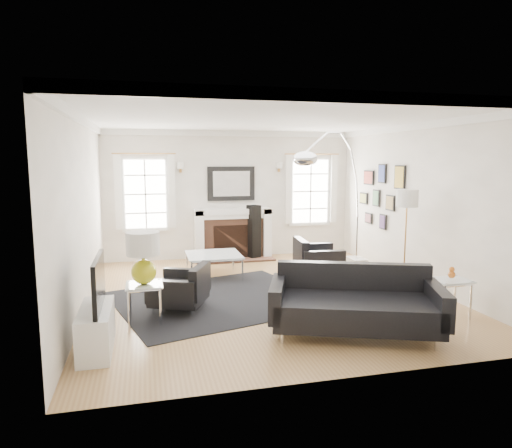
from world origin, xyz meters
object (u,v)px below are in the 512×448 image
object	(u,v)px
fireplace	(233,234)
gourd_lamp	(143,254)
armchair_right	(315,259)
sofa	(355,304)
arc_floor_lamp	(334,198)
armchair_left	(183,289)
coffee_table	(214,256)

from	to	relation	value
fireplace	gourd_lamp	distance (m)	4.15
fireplace	armchair_right	size ratio (longest dim) A/B	1.79
sofa	armchair_right	distance (m)	2.81
arc_floor_lamp	sofa	bearing A→B (deg)	-107.05
armchair_left	gourd_lamp	size ratio (longest dim) A/B	1.47
coffee_table	gourd_lamp	size ratio (longest dim) A/B	1.40
gourd_lamp	fireplace	bearing A→B (deg)	62.50
fireplace	armchair_left	distance (m)	3.56
coffee_table	arc_floor_lamp	bearing A→B (deg)	-20.31
coffee_table	gourd_lamp	xyz separation A→B (m)	(-1.25, -2.15, 0.52)
armchair_left	arc_floor_lamp	distance (m)	3.17
armchair_left	armchair_right	xyz separation A→B (m)	(2.57, 1.35, 0.02)
armchair_right	arc_floor_lamp	bearing A→B (deg)	-60.05
fireplace	armchair_left	size ratio (longest dim) A/B	1.64
fireplace	armchair_right	bearing A→B (deg)	-58.21
sofa	arc_floor_lamp	xyz separation A→B (m)	(0.74, 2.41, 1.12)
sofa	armchair_right	size ratio (longest dim) A/B	2.40
sofa	coffee_table	xyz separation A→B (m)	(-1.31, 3.17, 0.04)
arc_floor_lamp	coffee_table	bearing A→B (deg)	159.69
coffee_table	sofa	bearing A→B (deg)	-67.53
sofa	armchair_left	bearing A→B (deg)	145.17
coffee_table	arc_floor_lamp	size ratio (longest dim) A/B	0.36
sofa	armchair_right	xyz separation A→B (m)	(0.54, 2.76, -0.04)
gourd_lamp	armchair_right	bearing A→B (deg)	29.28
armchair_left	gourd_lamp	distance (m)	0.91
armchair_right	gourd_lamp	size ratio (longest dim) A/B	1.35
fireplace	gourd_lamp	size ratio (longest dim) A/B	2.42
coffee_table	fireplace	bearing A→B (deg)	66.48
armchair_right	gourd_lamp	distance (m)	3.61
fireplace	armchair_right	xyz separation A→B (m)	(1.19, -1.93, -0.21)
fireplace	coffee_table	size ratio (longest dim) A/B	1.72
armchair_left	gourd_lamp	world-z (taller)	gourd_lamp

